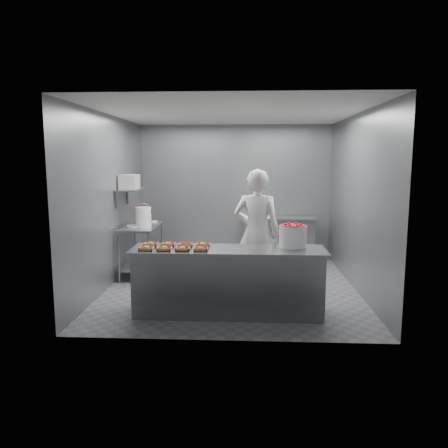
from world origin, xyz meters
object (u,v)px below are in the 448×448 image
Objects in this scene: back_counter at (278,239)px; prep_table at (142,242)px; tray_2 at (183,249)px; tray_1 at (164,248)px; glaze_bucket at (143,217)px; service_counter at (228,281)px; tray_0 at (146,248)px; tray_6 at (186,245)px; tray_7 at (203,245)px; worker at (257,234)px; tray_4 at (151,244)px; appliance at (129,182)px; tray_3 at (201,249)px; tray_5 at (168,244)px; strawberry_tub at (293,235)px.

prep_table is at bearing -152.99° from back_counter.
tray_1 is at bearing 180.00° from tray_2.
glaze_bucket is at bearing -149.79° from back_counter.
tray_0 is at bearing -172.59° from service_counter.
tray_6 is 1.00× the size of tray_7.
glaze_bucket is at bearing 110.78° from tray_1.
tray_7 is 1.00m from worker.
glaze_bucket is at bearing 116.68° from tray_2.
tray_4 is at bearing 180.00° from tray_7.
appliance is at bearing 134.05° from service_counter.
tray_2 is 1.00× the size of tray_3.
tray_5 is 2.15m from appliance.
tray_1 is at bearing -49.24° from tray_4.
back_counter is 4.08× the size of strawberry_tub.
tray_2 is (1.06, -2.09, 0.33)m from prep_table.
prep_table is at bearing 125.66° from tray_7.
glaze_bucket is (-0.98, 1.67, 0.16)m from tray_6.
strawberry_tub reaches higher than tray_1.
tray_1 is 1.00× the size of tray_5.
tray_0 reaches higher than back_counter.
prep_table is at bearing 130.24° from service_counter.
tray_2 is at bearing 0.00° from tray_0.
tray_6 is (-1.49, -3.11, 0.47)m from back_counter.
back_counter is 3.16m from strawberry_tub.
tray_2 is at bearing 180.00° from tray_3.
service_counter is at bearing 7.41° from tray_0.
tray_3 is 1.26m from strawberry_tub.
worker is at bearing 43.57° from tray_2.
tray_5 reaches higher than back_counter.
worker is at bearing 33.90° from tray_6.
strawberry_tub is (1.94, 0.29, 0.14)m from tray_0.
tray_7 is (1.30, -1.81, 0.33)m from prep_table.
prep_table is at bearing 144.46° from strawberry_tub.
strawberry_tub is (1.70, 0.29, 0.14)m from tray_1.
tray_4 is 0.56× the size of appliance.
tray_4 is 0.51× the size of strawberry_tub.
glaze_bucket is (-1.97, 1.01, 0.11)m from worker.
tray_0 is 1.00× the size of tray_5.
service_counter is 13.88× the size of tray_3.
tray_1 and tray_5 have the same top height.
worker is 0.81m from strawberry_tub.
tray_4 is 1.00× the size of tray_5.
worker is (2.05, -1.15, 0.38)m from prep_table.
tray_7 is at bearing -0.00° from tray_6.
worker is 2.57m from appliance.
service_counter is 1.18m from tray_0.
tray_1 is at bearing -68.59° from prep_table.
prep_table is at bearing 25.14° from appliance.
strawberry_tub reaches higher than tray_3.
tray_1 reaches higher than back_counter.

